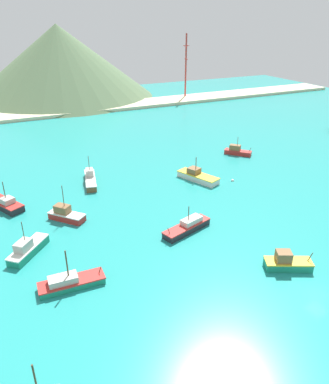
# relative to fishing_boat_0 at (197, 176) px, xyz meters

# --- Properties ---
(ground) EXTENTS (260.00, 280.00, 0.50)m
(ground) POSITION_rel_fishing_boat_0_xyz_m (-4.74, -11.11, -1.17)
(ground) COLOR teal
(fishing_boat_0) EXTENTS (6.79, 10.66, 5.46)m
(fishing_boat_0) POSITION_rel_fishing_boat_0_xyz_m (0.00, 0.00, 0.00)
(fishing_boat_0) COLOR silver
(fishing_boat_0) RESTS_ON ground
(fishing_boat_2) EXTENTS (9.24, 3.16, 6.06)m
(fishing_boat_2) POSITION_rel_fishing_boat_0_xyz_m (-34.89, -24.72, -0.15)
(fishing_boat_2) COLOR #198466
(fishing_boat_2) RESTS_ON ground
(fishing_boat_6) EXTENTS (4.38, 10.58, 6.24)m
(fishing_boat_6) POSITION_rel_fishing_boat_0_xyz_m (-22.84, 8.97, 0.05)
(fishing_boat_6) COLOR brown
(fishing_boat_6) RESTS_ON ground
(fishing_boat_7) EXTENTS (10.09, 5.28, 4.79)m
(fishing_boat_7) POSITION_rel_fishing_boat_0_xyz_m (-12.86, -18.69, -0.08)
(fishing_boat_7) COLOR #232328
(fishing_boat_7) RESTS_ON ground
(fishing_boat_8) EXTENTS (6.50, 6.93, 5.00)m
(fishing_boat_8) POSITION_rel_fishing_boat_0_xyz_m (18.64, 10.47, 0.03)
(fishing_boat_8) COLOR red
(fishing_boat_8) RESTS_ON ground
(fishing_boat_10) EXTENTS (7.35, 5.33, 2.97)m
(fishing_boat_10) POSITION_rel_fishing_boat_0_xyz_m (-4.60, -34.54, 0.10)
(fishing_boat_10) COLOR #198466
(fishing_boat_10) RESTS_ON ground
(fishing_boat_11) EXTENTS (7.26, 7.70, 6.11)m
(fishing_boat_11) POSITION_rel_fishing_boat_0_xyz_m (-39.21, -14.05, 0.10)
(fishing_boat_11) COLOR #198466
(fishing_boat_11) RESTS_ON ground
(fishing_boat_13) EXTENTS (6.77, 9.26, 5.79)m
(fishing_boat_13) POSITION_rel_fishing_boat_0_xyz_m (-41.16, 4.25, -0.04)
(fishing_boat_13) COLOR #232328
(fishing_boat_13) RESTS_ON ground
(fishing_boat_15) EXTENTS (6.47, 6.86, 6.94)m
(fishing_boat_15) POSITION_rel_fishing_boat_0_xyz_m (-31.38, -5.43, 0.13)
(fishing_boat_15) COLOR red
(fishing_boat_15) RESTS_ON ground
(buoy_1) EXTENTS (0.73, 0.73, 0.73)m
(buoy_1) POSITION_rel_fishing_boat_0_xyz_m (7.02, -4.04, -0.79)
(buoy_1) COLOR silver
(buoy_1) RESTS_ON ground
(beach_strip) EXTENTS (247.00, 14.41, 1.20)m
(beach_strip) POSITION_rel_fishing_boat_0_xyz_m (-4.74, 79.89, -0.32)
(beach_strip) COLOR beige
(beach_strip) RESTS_ON ground
(hill_central) EXTENTS (84.13, 84.13, 31.59)m
(hill_central) POSITION_rel_fishing_boat_0_xyz_m (-7.66, 112.70, 14.87)
(hill_central) COLOR #56704C
(hill_central) RESTS_ON ground
(radio_tower) EXTENTS (2.78, 2.23, 27.82)m
(radio_tower) POSITION_rel_fishing_boat_0_xyz_m (42.20, 84.01, 13.27)
(radio_tower) COLOR #B7332D
(radio_tower) RESTS_ON ground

